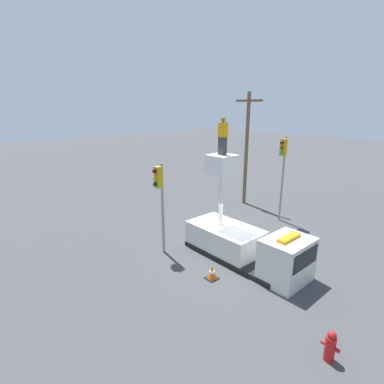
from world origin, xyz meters
TOP-DOWN VIEW (x-y plane):
  - ground_plane at (0.00, 0.00)m, footprint 120.00×120.00m
  - bucket_truck at (0.34, 0.00)m, footprint 6.16×2.17m
  - worker at (-1.16, 0.00)m, footprint 0.40×0.26m
  - traffic_light_pole at (-2.81, -2.50)m, footprint 0.34×0.57m
  - traffic_light_across at (-1.43, 5.74)m, footprint 0.34×0.57m
  - fire_hydrant at (5.80, -2.70)m, footprint 0.54×0.30m
  - traffic_cone_rear at (-3.35, 0.06)m, footprint 0.43×0.43m
  - traffic_cone_curbside at (0.52, -2.25)m, footprint 0.51×0.51m
  - utility_pole at (-5.20, 6.93)m, footprint 2.20×0.26m

SIDE VIEW (x-z plane):
  - ground_plane at x=0.00m, z-range 0.00..0.00m
  - traffic_cone_rear at x=-3.35m, z-range -0.02..0.57m
  - traffic_cone_curbside at x=0.52m, z-range -0.02..0.57m
  - fire_hydrant at x=5.80m, z-range -0.01..0.98m
  - bucket_truck at x=0.34m, z-range -1.52..3.39m
  - traffic_light_pole at x=-2.81m, z-range 0.96..5.56m
  - traffic_light_across at x=-1.43m, z-range 1.11..6.48m
  - utility_pole at x=-5.20m, z-range 0.32..8.38m
  - worker at x=-1.16m, z-range 4.92..6.67m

